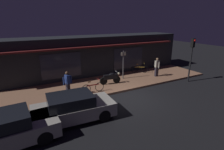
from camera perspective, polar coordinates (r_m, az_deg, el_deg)
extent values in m
plane|color=black|center=(12.06, 5.52, -7.28)|extent=(60.00, 60.00, 0.00)
cube|color=#8C6047|center=(14.43, -1.11, -2.70)|extent=(18.00, 4.00, 0.15)
cube|color=black|center=(16.96, -6.47, 6.26)|extent=(18.00, 2.80, 3.60)
cube|color=#262838|center=(14.78, -15.87, 2.89)|extent=(3.20, 0.04, 2.00)
cube|color=#262838|center=(17.26, 5.31, 5.47)|extent=(3.20, 0.04, 2.00)
cube|color=#591919|center=(15.29, -4.23, 9.13)|extent=(16.20, 0.50, 0.12)
cylinder|color=black|center=(13.85, -2.72, -1.92)|extent=(0.61, 0.20, 0.60)
cylinder|color=black|center=(14.21, 1.51, -1.42)|extent=(0.61, 0.20, 0.60)
cube|color=black|center=(13.93, -0.58, -0.58)|extent=(1.13, 0.43, 0.36)
ellipsoid|color=black|center=(13.93, 0.00, 0.27)|extent=(0.47, 0.30, 0.20)
sphere|color=#F9EDB7|center=(14.13, 2.16, 0.51)|extent=(0.18, 0.18, 0.18)
cylinder|color=gray|center=(14.01, 1.41, 1.09)|extent=(0.10, 0.55, 0.03)
torus|color=black|center=(12.26, -8.31, -4.54)|extent=(0.66, 0.05, 0.66)
torus|color=black|center=(12.60, -4.02, -3.79)|extent=(0.66, 0.05, 0.66)
cube|color=#A51E1E|center=(12.34, -6.17, -3.21)|extent=(0.90, 0.05, 0.06)
cube|color=brown|center=(12.17, -7.30, -2.20)|extent=(0.20, 0.08, 0.06)
cylinder|color=#A51E1E|center=(12.37, -4.41, -1.38)|extent=(0.03, 0.42, 0.02)
torus|color=black|center=(17.18, 7.18, 1.85)|extent=(0.59, 0.37, 0.66)
torus|color=black|center=(17.30, 10.47, 1.81)|extent=(0.59, 0.37, 0.66)
cube|color=#B78C2D|center=(17.18, 8.86, 2.54)|extent=(0.80, 0.49, 0.06)
cube|color=brown|center=(17.08, 8.07, 3.43)|extent=(0.21, 0.17, 0.06)
cylinder|color=#B78C2D|center=(17.15, 10.31, 3.65)|extent=(0.23, 0.38, 0.02)
cube|color=#28232D|center=(12.20, -13.91, -4.51)|extent=(0.25, 0.31, 0.85)
cube|color=navy|center=(11.96, -14.15, -1.32)|extent=(0.29, 0.41, 0.58)
sphere|color=brown|center=(11.84, -14.30, 0.60)|extent=(0.22, 0.22, 0.22)
cylinder|color=navy|center=(11.88, -15.26, -1.89)|extent=(0.10, 0.10, 0.52)
cylinder|color=navy|center=(12.08, -13.02, -1.40)|extent=(0.10, 0.10, 0.52)
cube|color=#28232D|center=(16.38, 14.07, 1.05)|extent=(0.29, 0.21, 0.85)
cube|color=#B2AD9E|center=(16.21, 14.25, 3.48)|extent=(0.39, 0.23, 0.58)
sphere|color=#8C6647|center=(16.12, 14.36, 4.93)|extent=(0.22, 0.22, 0.22)
cylinder|color=#B2AD9E|center=(16.03, 14.84, 3.03)|extent=(0.09, 0.09, 0.52)
cylinder|color=#B2AD9E|center=(16.41, 13.65, 3.44)|extent=(0.09, 0.09, 0.52)
cylinder|color=#47474C|center=(15.10, 3.62, 3.23)|extent=(0.09, 0.09, 2.40)
cube|color=beige|center=(14.90, 3.69, 6.78)|extent=(0.44, 0.03, 0.30)
cylinder|color=black|center=(15.96, 23.90, 4.21)|extent=(0.12, 0.12, 3.60)
cube|color=black|center=(15.74, 24.54, 9.35)|extent=(0.24, 0.24, 0.70)
sphere|color=red|center=(15.64, 25.00, 9.99)|extent=(0.16, 0.16, 0.16)
cylinder|color=black|center=(9.59, -22.57, -13.32)|extent=(0.65, 0.25, 0.64)
cylinder|color=black|center=(8.27, -20.71, -18.35)|extent=(0.65, 0.25, 0.64)
cube|color=#9E998E|center=(8.77, -30.89, -15.82)|extent=(4.18, 1.95, 0.68)
cylinder|color=black|center=(10.61, -5.79, -8.96)|extent=(0.65, 0.26, 0.64)
cylinder|color=black|center=(9.31, -2.52, -12.84)|extent=(0.65, 0.26, 0.64)
cylinder|color=black|center=(10.17, -20.58, -11.28)|extent=(0.65, 0.26, 0.64)
cylinder|color=black|center=(8.81, -19.63, -15.84)|extent=(0.65, 0.26, 0.64)
cube|color=#9E998E|center=(9.52, -12.06, -10.96)|extent=(4.20, 2.01, 0.68)
cube|color=black|center=(9.25, -13.19, -8.09)|extent=(2.29, 1.73, 0.64)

